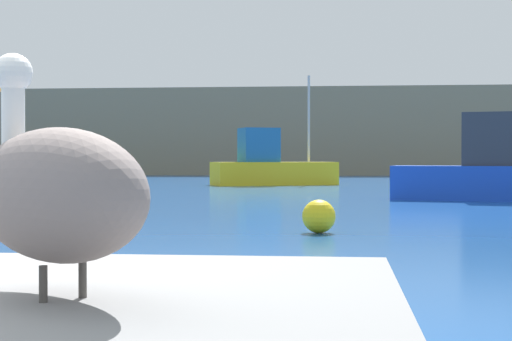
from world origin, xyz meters
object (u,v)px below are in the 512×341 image
at_px(fishing_boat_blue, 477,170).
at_px(fishing_boat_yellow, 271,166).
at_px(pelican, 54,191).
at_px(mooring_buoy, 319,216).

bearing_deg(fishing_boat_blue, fishing_boat_yellow, 131.97).
bearing_deg(pelican, fishing_boat_blue, -59.09).
distance_m(pelican, mooring_buoy, 11.55).
bearing_deg(mooring_buoy, pelican, -93.40).
height_order(pelican, mooring_buoy, pelican).
distance_m(pelican, fishing_boat_blue, 23.58).
bearing_deg(fishing_boat_blue, pelican, -89.63).
xyz_separation_m(pelican, mooring_buoy, (0.68, 11.49, -0.90)).
height_order(fishing_boat_yellow, mooring_buoy, fishing_boat_yellow).
bearing_deg(fishing_boat_yellow, pelican, -109.34).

